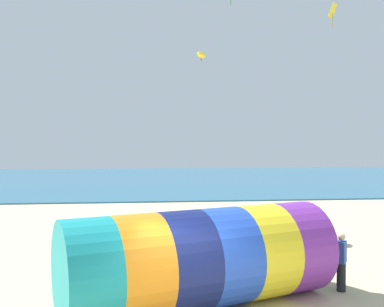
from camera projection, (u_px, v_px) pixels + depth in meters
The scene contains 5 objects.
sea at pixel (157, 178), 49.11m from camera, with size 120.00×40.00×0.10m, color #236084.
giant_inflatable_tube at pixel (201, 258), 10.46m from camera, with size 7.13×4.55×2.40m.
kite_handler at pixel (341, 262), 11.60m from camera, with size 0.39×0.42×1.59m.
kite_yellow_parafoil at pixel (201, 55), 18.83m from camera, with size 0.65×0.82×0.41m.
kite_yellow_diamond at pixel (333, 11), 26.63m from camera, with size 0.70×0.70×1.46m.
Camera 1 is at (-1.11, -8.03, 4.00)m, focal length 40.00 mm.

